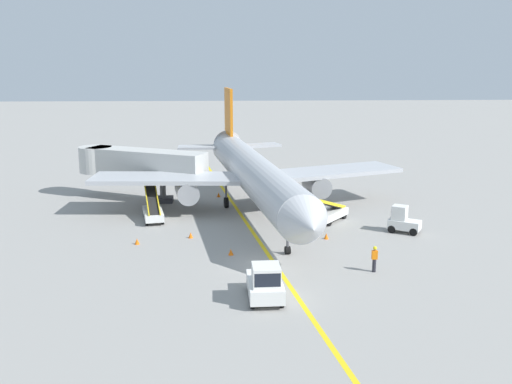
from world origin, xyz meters
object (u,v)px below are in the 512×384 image
safety_cone_wingtip_right (326,236)px  baggage_tug_near_wing (403,221)px  pushback_tug (265,283)px  safety_cone_nose_left (137,241)px  belt_loader_forward_hold (153,211)px  belt_loader_aft_hold (329,212)px  safety_cone_tail_area (219,195)px  safety_cone_nose_right (191,235)px  airliner (253,173)px  ground_crew_marshaller (375,258)px  safety_cone_wingtip_left (231,252)px  jet_bridge (133,163)px

safety_cone_wingtip_right → baggage_tug_near_wing: bearing=13.0°
pushback_tug → safety_cone_nose_left: size_ratio=8.31×
belt_loader_forward_hold → safety_cone_wingtip_right: size_ratio=11.72×
belt_loader_aft_hold → safety_cone_tail_area: size_ratio=10.70×
baggage_tug_near_wing → belt_loader_aft_hold: size_ratio=0.58×
belt_loader_aft_hold → safety_cone_nose_right: bearing=-160.2°
safety_cone_wingtip_right → safety_cone_tail_area: 16.17m
safety_cone_tail_area → belt_loader_aft_hold: bearing=-44.3°
baggage_tug_near_wing → safety_cone_tail_area: (-14.51, 12.44, -0.71)m
airliner → safety_cone_nose_left: size_ratio=80.15×
airliner → belt_loader_forward_hold: (-8.51, -2.79, -2.64)m
belt_loader_forward_hold → airliner: bearing=18.2°
airliner → ground_crew_marshaller: (7.03, -15.56, -2.51)m
ground_crew_marshaller → belt_loader_aft_hold: bearing=94.2°
safety_cone_nose_left → safety_cone_nose_right: bearing=19.4°
safety_cone_tail_area → ground_crew_marshaller: bearing=-63.9°
safety_cone_nose_right → safety_cone_wingtip_right: (10.20, -0.71, 0.00)m
belt_loader_aft_hold → safety_cone_nose_right: (-11.24, -4.04, -0.56)m
safety_cone_nose_right → safety_cone_tail_area: same height
baggage_tug_near_wing → safety_cone_wingtip_right: size_ratio=6.20×
safety_cone_wingtip_left → safety_cone_wingtip_right: same height
safety_cone_wingtip_right → safety_cone_tail_area: (-8.30, 13.87, 0.00)m
belt_loader_aft_hold → ground_crew_marshaller: size_ratio=2.77×
jet_bridge → belt_loader_aft_hold: bearing=-26.4°
airliner → belt_loader_aft_hold: airliner is taller
safety_cone_nose_left → jet_bridge: bearing=99.4°
safety_cone_nose_left → safety_cone_tail_area: size_ratio=1.00×
pushback_tug → safety_cone_wingtip_left: 7.97m
jet_bridge → safety_cone_nose_left: (2.32, -14.00, -3.32)m
airliner → pushback_tug: bearing=-90.4°
ground_crew_marshaller → safety_cone_wingtip_left: bearing=158.1°
jet_bridge → safety_cone_wingtip_right: 21.37m
safety_cone_wingtip_left → baggage_tug_near_wing: bearing=19.5°
airliner → safety_cone_wingtip_right: bearing=-59.2°
baggage_tug_near_wing → safety_cone_tail_area: baggage_tug_near_wing is taller
pushback_tug → belt_loader_aft_hold: size_ratio=0.78×
baggage_tug_near_wing → safety_cone_nose_right: 16.43m
pushback_tug → safety_cone_tail_area: 25.07m
belt_loader_forward_hold → belt_loader_aft_hold: size_ratio=1.10×
ground_crew_marshaller → safety_cone_wingtip_right: ground_crew_marshaller is taller
belt_loader_aft_hold → safety_cone_nose_left: (-15.05, -5.38, -0.56)m
belt_loader_aft_hold → safety_cone_wingtip_right: size_ratio=10.70×
belt_loader_aft_hold → safety_cone_wingtip_left: size_ratio=10.70×
safety_cone_nose_right → safety_cone_nose_left: bearing=-160.6°
safety_cone_wingtip_right → belt_loader_forward_hold: bearing=156.9°
belt_loader_aft_hold → safety_cone_tail_area: belt_loader_aft_hold is taller
belt_loader_forward_hold → safety_cone_wingtip_left: (6.46, -9.12, -0.56)m
jet_bridge → ground_crew_marshaller: size_ratio=7.50×
safety_cone_nose_left → belt_loader_forward_hold: bearing=86.7°
pushback_tug → safety_cone_tail_area: bearing=96.9°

